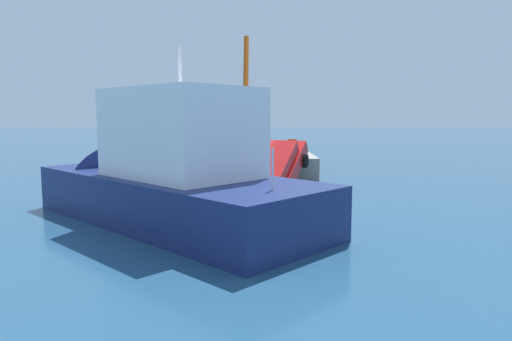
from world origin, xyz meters
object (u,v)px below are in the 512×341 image
object	(u,v)px
moored_yacht	(146,192)
crane_truck	(239,127)
dock_worker	(190,137)
salvaged_car	(273,174)

from	to	relation	value
moored_yacht	crane_truck	bearing A→B (deg)	168.83
dock_worker	salvaged_car	distance (m)	7.60
crane_truck	moored_yacht	world-z (taller)	crane_truck
salvaged_car	moored_yacht	size ratio (longest dim) A/B	0.41
dock_worker	moored_yacht	distance (m)	11.20
dock_worker	moored_yacht	xyz separation A→B (m)	(11.13, 0.12, -1.28)
crane_truck	moored_yacht	distance (m)	13.41
crane_truck	moored_yacht	size ratio (longest dim) A/B	0.76
salvaged_car	moored_yacht	distance (m)	6.68
moored_yacht	dock_worker	bearing A→B (deg)	-179.36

